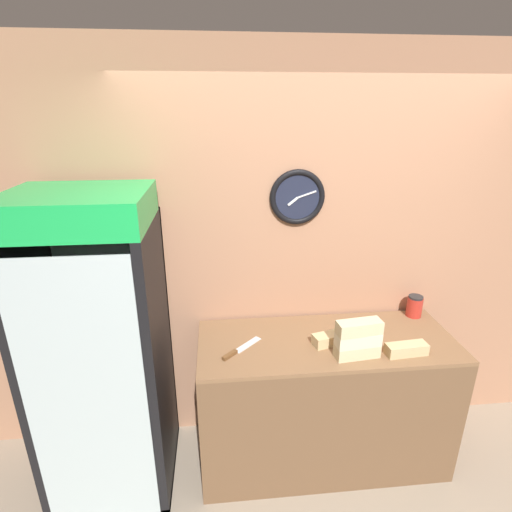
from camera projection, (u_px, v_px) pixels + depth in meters
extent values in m
cube|color=#AD7A5B|center=(316.00, 257.00, 2.72)|extent=(5.20, 0.06, 2.70)
torus|color=black|center=(297.00, 197.00, 2.52)|extent=(0.35, 0.04, 0.35)
cylinder|color=#1E2338|center=(297.00, 197.00, 2.52)|extent=(0.29, 0.01, 0.29)
cube|color=white|center=(293.00, 201.00, 2.51)|extent=(0.07, 0.01, 0.06)
cube|color=white|center=(307.00, 194.00, 2.51)|extent=(0.12, 0.01, 0.05)
cube|color=brown|center=(323.00, 401.00, 2.69)|extent=(1.63, 0.65, 0.91)
cube|color=brown|center=(327.00, 342.00, 2.53)|extent=(1.63, 0.65, 0.02)
cube|color=black|center=(117.00, 334.00, 2.70)|extent=(0.71, 0.04, 1.74)
cube|color=black|center=(47.00, 367.00, 2.36)|extent=(0.05, 0.70, 1.74)
cube|color=black|center=(161.00, 360.00, 2.42)|extent=(0.05, 0.70, 1.74)
cube|color=black|center=(121.00, 469.00, 2.69)|extent=(0.71, 0.70, 0.05)
cube|color=white|center=(116.00, 337.00, 2.67)|extent=(0.61, 0.02, 1.64)
cube|color=silver|center=(87.00, 405.00, 2.06)|extent=(0.61, 0.01, 1.64)
cube|color=green|center=(78.00, 209.00, 2.02)|extent=(0.71, 0.63, 0.18)
cube|color=silver|center=(112.00, 416.00, 2.51)|extent=(0.59, 0.58, 0.01)
cube|color=silver|center=(103.00, 364.00, 2.37)|extent=(0.59, 0.58, 0.01)
cube|color=silver|center=(94.00, 306.00, 2.23)|extent=(0.59, 0.58, 0.01)
cylinder|color=#5B2D19|center=(95.00, 378.00, 2.11)|extent=(0.07, 0.07, 0.17)
cylinder|color=#5B2D19|center=(92.00, 359.00, 2.07)|extent=(0.03, 0.03, 0.07)
cylinder|color=orange|center=(56.00, 437.00, 2.23)|extent=(0.08, 0.08, 0.18)
cylinder|color=orange|center=(52.00, 419.00, 2.18)|extent=(0.03, 0.03, 0.08)
cylinder|color=navy|center=(98.00, 316.00, 1.99)|extent=(0.07, 0.07, 0.12)
cylinder|color=navy|center=(95.00, 301.00, 1.96)|extent=(0.03, 0.03, 0.05)
cylinder|color=#2D6B38|center=(115.00, 378.00, 2.12)|extent=(0.06, 0.06, 0.15)
cylinder|color=#2D6B38|center=(112.00, 362.00, 2.09)|extent=(0.02, 0.02, 0.06)
cylinder|color=#72337F|center=(130.00, 434.00, 2.27)|extent=(0.07, 0.07, 0.15)
cylinder|color=#72337F|center=(128.00, 419.00, 2.23)|extent=(0.03, 0.03, 0.06)
cylinder|color=#2D6B38|center=(109.00, 437.00, 2.26)|extent=(0.06, 0.06, 0.13)
cylinder|color=#2D6B38|center=(107.00, 424.00, 2.22)|extent=(0.03, 0.03, 0.06)
cylinder|color=navy|center=(122.00, 311.00, 1.99)|extent=(0.07, 0.07, 0.16)
cylinder|color=navy|center=(119.00, 290.00, 1.95)|extent=(0.03, 0.03, 0.07)
cube|color=beige|center=(357.00, 351.00, 2.34)|extent=(0.27, 0.12, 0.08)
cube|color=beige|center=(358.00, 339.00, 2.32)|extent=(0.27, 0.12, 0.08)
cube|color=beige|center=(359.00, 328.00, 2.29)|extent=(0.27, 0.12, 0.08)
cube|color=tan|center=(332.00, 338.00, 2.47)|extent=(0.26, 0.15, 0.07)
cube|color=tan|center=(406.00, 349.00, 2.37)|extent=(0.25, 0.10, 0.07)
cube|color=silver|center=(248.00, 345.00, 2.47)|extent=(0.18, 0.18, 0.00)
cube|color=brown|center=(230.00, 355.00, 2.35)|extent=(0.10, 0.10, 0.02)
cylinder|color=#B72D23|center=(414.00, 307.00, 2.79)|extent=(0.11, 0.11, 0.14)
cylinder|color=#262628|center=(416.00, 297.00, 2.77)|extent=(0.10, 0.10, 0.01)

